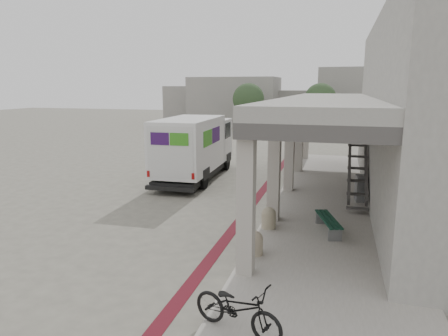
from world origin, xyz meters
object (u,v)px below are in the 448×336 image
(utility_cabinet, at_px, (362,188))
(bicycle_black, at_px, (237,308))
(fedex_truck, at_px, (195,146))
(bench, at_px, (328,222))

(utility_cabinet, xyz_separation_m, bicycle_black, (-2.50, -9.43, -0.03))
(bicycle_black, bearing_deg, fedex_truck, 41.70)
(fedex_truck, height_order, bench, fedex_truck)
(utility_cabinet, bearing_deg, bench, -113.24)
(fedex_truck, bearing_deg, bicycle_black, -68.70)
(bench, bearing_deg, fedex_truck, 119.85)
(fedex_truck, xyz_separation_m, bench, (6.51, -6.10, -1.18))
(bicycle_black, bearing_deg, utility_cabinet, 3.30)
(bench, distance_m, utility_cabinet, 3.95)
(fedex_truck, bearing_deg, utility_cabinet, -19.16)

